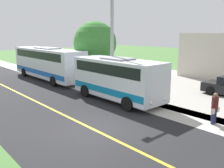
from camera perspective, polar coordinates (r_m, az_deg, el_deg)
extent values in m
plane|color=#477238|center=(12.10, -4.29, -10.76)|extent=(120.00, 120.00, 0.00)
cube|color=black|center=(12.10, -4.29, -10.74)|extent=(8.00, 100.00, 0.01)
cube|color=#B2ADA3|center=(15.59, 11.17, -5.67)|extent=(2.40, 100.00, 0.01)
cube|color=gold|center=(12.10, -4.29, -10.72)|extent=(0.16, 100.00, 0.00)
cube|color=silver|center=(16.79, 1.30, 1.52)|extent=(2.43, 7.15, 2.54)
cube|color=#0C72A5|center=(16.94, 1.29, -0.88)|extent=(2.47, 7.00, 0.44)
cube|color=black|center=(16.68, 1.31, 3.96)|extent=(2.47, 6.43, 0.70)
cube|color=gray|center=(16.60, 1.32, 6.05)|extent=(1.46, 2.14, 0.12)
cylinder|color=black|center=(16.45, 9.68, -3.06)|extent=(0.25, 0.90, 0.90)
cylinder|color=black|center=(14.69, 3.67, -4.73)|extent=(0.25, 0.90, 0.90)
cylinder|color=black|center=(19.44, -0.51, -0.55)|extent=(0.25, 0.90, 0.90)
cylinder|color=black|center=(17.98, -6.38, -1.66)|extent=(0.25, 0.90, 0.90)
sphere|color=#F2EACC|center=(15.16, 12.46, -3.49)|extent=(0.20, 0.20, 0.20)
sphere|color=#F2EACC|center=(14.13, 9.23, -4.50)|extent=(0.20, 0.20, 0.20)
cube|color=silver|center=(25.34, -15.00, 4.95)|extent=(2.40, 10.73, 2.78)
cube|color=blue|center=(25.45, -14.90, 3.07)|extent=(2.44, 10.52, 0.44)
cube|color=black|center=(25.26, -15.11, 6.83)|extent=(2.44, 9.66, 0.70)
cube|color=gray|center=(25.22, -15.18, 8.21)|extent=(1.44, 3.22, 0.12)
cylinder|color=black|center=(23.26, -8.49, 1.41)|extent=(0.25, 0.90, 0.90)
cylinder|color=black|center=(22.07, -13.71, 0.62)|extent=(0.25, 0.90, 0.90)
cylinder|color=black|center=(29.00, -15.71, 3.18)|extent=(0.25, 0.90, 0.90)
cylinder|color=black|center=(28.06, -20.12, 2.61)|extent=(0.25, 0.90, 0.90)
sphere|color=#F2EACC|center=(21.23, -6.69, 1.13)|extent=(0.20, 0.20, 0.20)
sphere|color=#F2EACC|center=(20.52, -9.72, 0.66)|extent=(0.20, 0.20, 0.20)
cylinder|color=#1E2347|center=(13.85, 23.15, -6.97)|extent=(0.18, 0.18, 0.81)
cylinder|color=#1E2347|center=(13.68, 22.78, -7.17)|extent=(0.18, 0.18, 0.81)
cylinder|color=#4C1919|center=(13.56, 23.22, -4.17)|extent=(0.34, 0.34, 0.64)
sphere|color=#8C664C|center=(13.45, 23.37, -2.41)|extent=(0.22, 0.22, 0.22)
cylinder|color=#4C1919|center=(13.71, 23.56, -3.89)|extent=(0.27, 0.10, 0.58)
cube|color=beige|center=(13.87, 23.74, -5.50)|extent=(0.20, 0.12, 0.28)
cylinder|color=#4C1919|center=(13.39, 22.89, -4.19)|extent=(0.27, 0.10, 0.58)
cube|color=beige|center=(13.41, 22.79, -5.99)|extent=(0.20, 0.12, 0.28)
cylinder|color=#9E9EA3|center=(17.70, 0.01, 8.61)|extent=(0.24, 0.24, 7.25)
cylinder|color=black|center=(19.97, 22.24, -1.50)|extent=(0.23, 0.64, 0.64)
cylinder|color=black|center=(21.56, 24.44, -0.74)|extent=(0.23, 0.64, 0.64)
cylinder|color=#4C3826|center=(23.44, -3.95, 3.24)|extent=(0.36, 0.36, 2.22)
sphere|color=#387A33|center=(23.19, -4.04, 9.69)|extent=(4.07, 4.07, 4.07)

